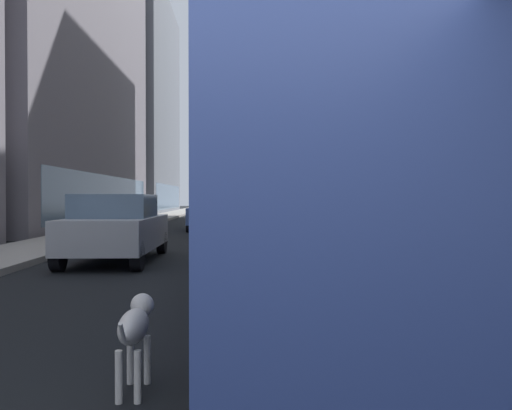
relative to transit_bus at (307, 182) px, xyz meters
The scene contains 14 objects.
ground_plane 28.47m from the transit_bus, 92.42° to the left, with size 120.00×120.00×0.00m, color black.
sidewalk_left 29.26m from the transit_bus, 103.66° to the left, with size 2.40×110.00×0.15m, color #9E9991.
sidewalk_right 28.79m from the transit_bus, 80.99° to the left, with size 2.40×110.00×0.15m, color #9E9991.
building_left_mid 27.69m from the transit_bus, 119.79° to the left, with size 9.15×23.85×20.53m.
building_left_far 47.73m from the transit_bus, 106.21° to the left, with size 10.20×18.84×21.29m.
building_right_mid 21.73m from the transit_bus, 57.54° to the left, with size 9.30×18.69×20.90m.
building_right_far 38.64m from the transit_bus, 73.19° to the left, with size 11.26×15.43×25.87m.
transit_bus is the anchor object (origin of this frame).
car_black_suv 32.71m from the transit_bus, 87.19° to the left, with size 1.71×4.74×1.62m.
car_silver_sedan 6.27m from the transit_bus, 130.23° to the left, with size 1.86×4.37×1.62m.
car_red_coupe 14.06m from the transit_bus, 83.45° to the left, with size 1.75×4.05×1.62m.
car_yellow_taxi 22.94m from the transit_bus, 86.00° to the left, with size 1.93×4.39×1.62m.
car_blue_hatchback 17.36m from the transit_bus, 97.96° to the left, with size 1.94×4.53×1.62m.
dalmatian_dog 4.50m from the transit_bus, 115.82° to the right, with size 0.22×0.96×0.72m.
Camera 1 is at (0.15, -1.54, 1.55)m, focal length 37.28 mm.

